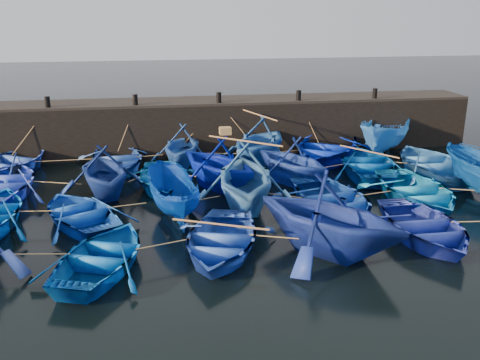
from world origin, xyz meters
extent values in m
plane|color=black|center=(0.00, 0.00, 0.00)|extent=(120.00, 120.00, 0.00)
cube|color=black|center=(0.00, 10.50, 1.25)|extent=(26.00, 2.50, 2.50)
cube|color=black|center=(0.00, 10.50, 2.56)|extent=(26.00, 2.50, 0.12)
cylinder|color=black|center=(-8.00, 9.60, 2.87)|extent=(0.24, 0.24, 0.50)
cylinder|color=black|center=(-4.00, 9.60, 2.87)|extent=(0.24, 0.24, 0.50)
cylinder|color=black|center=(0.00, 9.60, 2.87)|extent=(0.24, 0.24, 0.50)
cylinder|color=black|center=(4.00, 9.60, 2.87)|extent=(0.24, 0.24, 0.50)
cylinder|color=black|center=(8.00, 9.60, 2.87)|extent=(0.24, 0.24, 0.50)
imported|color=#1E3EA0|center=(-9.71, 7.68, 0.55)|extent=(5.97, 6.45, 1.09)
imported|color=#254EB6|center=(-4.93, 7.74, 0.50)|extent=(4.08, 5.25, 1.00)
imported|color=#1F4DA2|center=(-1.95, 7.95, 0.97)|extent=(4.00, 4.36, 1.94)
imported|color=#194D94|center=(1.62, 7.58, 1.15)|extent=(5.68, 5.78, 2.31)
imported|color=#001792|center=(4.96, 7.83, 0.60)|extent=(6.56, 7.12, 1.20)
imported|color=blue|center=(8.19, 8.32, 0.99)|extent=(4.67, 5.22, 1.98)
imported|color=blue|center=(-9.08, 4.86, 0.52)|extent=(3.69, 5.10, 1.05)
imported|color=navy|center=(-5.17, 4.13, 1.08)|extent=(4.30, 4.74, 2.15)
imported|color=blue|center=(-2.95, 4.69, 0.45)|extent=(3.29, 4.47, 0.90)
imported|color=#001396|center=(-0.70, 4.39, 1.12)|extent=(5.41, 5.59, 2.25)
imported|color=navy|center=(2.40, 4.54, 1.03)|extent=(4.89, 5.08, 2.06)
imported|color=#003B8A|center=(6.03, 5.22, 0.51)|extent=(4.33, 5.45, 1.01)
imported|color=#2563B2|center=(8.83, 4.68, 0.55)|extent=(3.86, 5.35, 1.10)
imported|color=blue|center=(-5.78, 1.37, 0.43)|extent=(4.64, 5.10, 0.87)
imported|color=navy|center=(-2.67, 1.63, 0.78)|extent=(2.16, 4.22, 1.56)
imported|color=#306AB3|center=(-0.04, 1.91, 1.27)|extent=(4.69, 5.27, 2.53)
imported|color=#0F3CA2|center=(3.03, 1.13, 0.50)|extent=(4.12, 5.28, 1.00)
imported|color=blue|center=(6.43, 1.46, 0.50)|extent=(3.52, 4.88, 1.00)
imported|color=#0146A0|center=(-4.75, -2.12, 0.44)|extent=(4.28, 5.01, 0.88)
imported|color=#1D43B3|center=(-1.39, -1.65, 0.46)|extent=(4.31, 5.17, 0.92)
imported|color=navy|center=(1.79, -2.16, 1.27)|extent=(6.32, 6.36, 2.53)
imported|color=#2436B4|center=(5.12, -1.69, 0.47)|extent=(3.28, 4.57, 0.94)
cube|color=olive|center=(-0.40, 4.39, 2.39)|extent=(0.46, 0.40, 0.28)
cylinder|color=tan|center=(-7.32, 7.71, 0.55)|extent=(2.98, 0.09, 0.04)
cylinder|color=tan|center=(-3.44, 7.85, 0.55)|extent=(1.18, 0.25, 0.04)
cylinder|color=tan|center=(-0.17, 7.77, 0.55)|extent=(1.78, 0.41, 0.04)
cylinder|color=tan|center=(3.29, 7.70, 0.55)|extent=(1.54, 0.29, 0.04)
cylinder|color=tan|center=(6.58, 8.07, 0.55)|extent=(1.44, 0.52, 0.04)
cylinder|color=tan|center=(-7.12, 4.50, 0.55)|extent=(2.12, 0.76, 0.04)
cylinder|color=tan|center=(-4.06, 4.41, 0.55)|extent=(0.45, 0.58, 0.04)
cylinder|color=tan|center=(-1.82, 4.54, 0.55)|extent=(0.47, 0.33, 0.04)
cylinder|color=tan|center=(0.85, 4.46, 0.55)|extent=(1.30, 0.19, 0.04)
cylinder|color=tan|center=(4.21, 4.88, 0.55)|extent=(1.84, 0.71, 0.04)
cylinder|color=tan|center=(7.43, 4.95, 0.55)|extent=(1.02, 0.58, 0.04)
cylinder|color=tan|center=(-7.31, 1.43, 0.55)|extent=(1.25, 0.17, 0.04)
cylinder|color=tan|center=(-4.23, 1.50, 0.55)|extent=(1.32, 0.30, 0.04)
cylinder|color=tan|center=(-1.36, 1.77, 0.55)|extent=(0.84, 0.32, 0.04)
cylinder|color=tan|center=(1.49, 1.52, 0.55)|extent=(1.29, 0.81, 0.04)
cylinder|color=tan|center=(4.73, 1.30, 0.55)|extent=(1.60, 0.36, 0.04)
cylinder|color=tan|center=(7.92, 1.24, 0.55)|extent=(1.21, 0.49, 0.04)
cylinder|color=tan|center=(-6.71, -1.96, 0.55)|extent=(2.12, 0.35, 0.04)
cylinder|color=tan|center=(-3.07, -1.89, 0.55)|extent=(1.57, 0.50, 0.04)
cylinder|color=tan|center=(0.20, -1.91, 0.55)|extent=(1.39, 0.54, 0.04)
cylinder|color=tan|center=(3.45, -1.93, 0.55)|extent=(1.54, 0.51, 0.04)
cylinder|color=tan|center=(-8.85, 9.19, 1.58)|extent=(1.74, 0.66, 2.09)
cylinder|color=tan|center=(-4.46, 9.22, 1.58)|extent=(0.97, 0.61, 2.09)
cylinder|color=tan|center=(-0.98, 9.33, 1.58)|extent=(1.98, 0.39, 2.09)
cylinder|color=tan|center=(0.81, 9.14, 1.58)|extent=(1.66, 0.77, 2.09)
cylinder|color=tan|center=(4.48, 9.27, 1.58)|extent=(1.00, 0.52, 2.09)
cylinder|color=tan|center=(8.10, 9.51, 1.58)|extent=(0.23, 0.06, 2.07)
cylinder|color=#99724C|center=(1.62, 7.58, 2.34)|extent=(1.08, 2.84, 0.06)
cylinder|color=#99724C|center=(6.03, 5.22, 1.04)|extent=(1.77, 2.49, 0.06)
cylinder|color=#99724C|center=(-0.04, 1.91, 2.56)|extent=(2.34, 1.97, 0.06)
cylinder|color=#99724C|center=(-1.39, -1.65, 0.95)|extent=(2.74, 1.32, 0.06)
camera|label=1|loc=(-3.15, -16.14, 7.08)|focal=40.00mm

